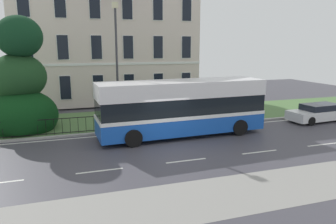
{
  "coord_description": "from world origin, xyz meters",
  "views": [
    {
      "loc": [
        -5.2,
        -14.92,
        5.27
      ],
      "look_at": [
        0.83,
        3.47,
        1.24
      ],
      "focal_mm": 33.91,
      "sensor_mm": 36.0,
      "label": 1
    }
  ],
  "objects_px": {
    "georgian_townhouse": "(105,35)",
    "street_lamp_post": "(117,59)",
    "evergreen_tree": "(21,91)",
    "parked_hatchback_00": "(318,113)",
    "litter_bin": "(152,116)",
    "single_decker_bus": "(182,107)"
  },
  "relations": [
    {
      "from": "parked_hatchback_00",
      "to": "street_lamp_post",
      "type": "relative_size",
      "value": 0.58
    },
    {
      "from": "evergreen_tree",
      "to": "single_decker_bus",
      "type": "height_order",
      "value": "evergreen_tree"
    },
    {
      "from": "single_decker_bus",
      "to": "parked_hatchback_00",
      "type": "relative_size",
      "value": 2.25
    },
    {
      "from": "georgian_townhouse",
      "to": "litter_bin",
      "type": "bearing_deg",
      "value": -83.94
    },
    {
      "from": "georgian_townhouse",
      "to": "evergreen_tree",
      "type": "relative_size",
      "value": 2.11
    },
    {
      "from": "evergreen_tree",
      "to": "litter_bin",
      "type": "relative_size",
      "value": 6.43
    },
    {
      "from": "parked_hatchback_00",
      "to": "litter_bin",
      "type": "bearing_deg",
      "value": -14.02
    },
    {
      "from": "parked_hatchback_00",
      "to": "street_lamp_post",
      "type": "distance_m",
      "value": 14.62
    },
    {
      "from": "single_decker_bus",
      "to": "litter_bin",
      "type": "height_order",
      "value": "single_decker_bus"
    },
    {
      "from": "evergreen_tree",
      "to": "litter_bin",
      "type": "bearing_deg",
      "value": -11.35
    },
    {
      "from": "single_decker_bus",
      "to": "street_lamp_post",
      "type": "relative_size",
      "value": 1.3
    },
    {
      "from": "georgian_townhouse",
      "to": "single_decker_bus",
      "type": "height_order",
      "value": "georgian_townhouse"
    },
    {
      "from": "street_lamp_post",
      "to": "litter_bin",
      "type": "height_order",
      "value": "street_lamp_post"
    },
    {
      "from": "litter_bin",
      "to": "street_lamp_post",
      "type": "bearing_deg",
      "value": 170.46
    },
    {
      "from": "single_decker_bus",
      "to": "street_lamp_post",
      "type": "height_order",
      "value": "street_lamp_post"
    },
    {
      "from": "parked_hatchback_00",
      "to": "litter_bin",
      "type": "height_order",
      "value": "litter_bin"
    },
    {
      "from": "georgian_townhouse",
      "to": "street_lamp_post",
      "type": "distance_m",
      "value": 12.03
    },
    {
      "from": "evergreen_tree",
      "to": "parked_hatchback_00",
      "type": "distance_m",
      "value": 20.09
    },
    {
      "from": "litter_bin",
      "to": "georgian_townhouse",
      "type": "bearing_deg",
      "value": 96.06
    },
    {
      "from": "evergreen_tree",
      "to": "parked_hatchback_00",
      "type": "relative_size",
      "value": 1.72
    },
    {
      "from": "georgian_townhouse",
      "to": "evergreen_tree",
      "type": "xyz_separation_m",
      "value": [
        -6.63,
        -10.63,
        -3.78
      ]
    },
    {
      "from": "georgian_townhouse",
      "to": "evergreen_tree",
      "type": "distance_m",
      "value": 13.09
    }
  ]
}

